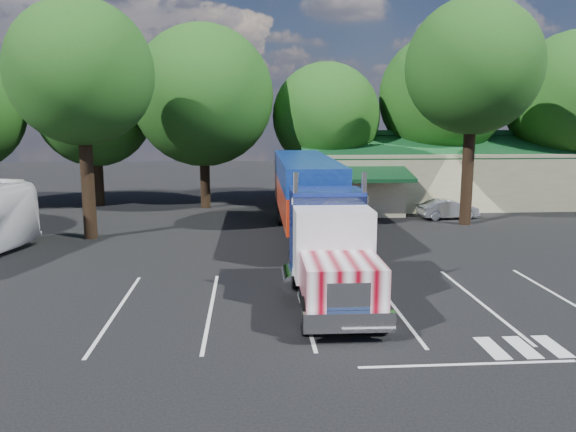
{
  "coord_description": "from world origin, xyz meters",
  "views": [
    {
      "loc": [
        -1.84,
        -24.77,
        6.56
      ],
      "look_at": [
        -0.02,
        0.94,
        2.0
      ],
      "focal_mm": 35.0,
      "sensor_mm": 36.0,
      "label": 1
    }
  ],
  "objects": [
    {
      "name": "tree_row_c",
      "position": [
        -5.0,
        16.2,
        8.04
      ],
      "size": [
        10.0,
        10.0,
        13.05
      ],
      "color": "black",
      "rests_on": "ground"
    },
    {
      "name": "bicycle",
      "position": [
        1.8,
        6.5,
        0.46
      ],
      "size": [
        0.7,
        1.78,
        0.92
      ],
      "primitive_type": "imported",
      "rotation": [
        0.0,
        0.0,
        0.05
      ],
      "color": "black",
      "rests_on": "ground"
    },
    {
      "name": "tree_row_d",
      "position": [
        4.0,
        17.5,
        6.58
      ],
      "size": [
        8.0,
        8.0,
        10.6
      ],
      "color": "black",
      "rests_on": "ground"
    },
    {
      "name": "silver_sedan",
      "position": [
        11.15,
        10.5,
        0.64
      ],
      "size": [
        4.02,
        1.82,
        1.28
      ],
      "primitive_type": "imported",
      "rotation": [
        0.0,
        0.0,
        1.69
      ],
      "color": "#B6BABF",
      "rests_on": "ground"
    },
    {
      "name": "tree_near_right",
      "position": [
        11.5,
        8.5,
        9.46
      ],
      "size": [
        8.0,
        8.0,
        13.5
      ],
      "color": "black",
      "rests_on": "ground"
    },
    {
      "name": "ground",
      "position": [
        0.0,
        0.0,
        0.0
      ],
      "size": [
        120.0,
        120.0,
        0.0
      ],
      "primitive_type": "plane",
      "color": "black",
      "rests_on": "ground"
    },
    {
      "name": "tree_row_e",
      "position": [
        13.0,
        18.0,
        8.09
      ],
      "size": [
        9.6,
        9.6,
        12.9
      ],
      "color": "black",
      "rests_on": "ground"
    },
    {
      "name": "woman",
      "position": [
        1.6,
        0.0,
        0.94
      ],
      "size": [
        0.7,
        0.81,
        1.89
      ],
      "primitive_type": "imported",
      "rotation": [
        0.0,
        0.0,
        2.01
      ],
      "color": "black",
      "rests_on": "ground"
    },
    {
      "name": "event_hall",
      "position": [
        13.74,
        17.81,
        2.21
      ],
      "size": [
        24.2,
        14.12,
        5.55
      ],
      "color": "beige",
      "rests_on": "ground"
    },
    {
      "name": "semi_truck",
      "position": [
        1.17,
        2.49,
        2.61
      ],
      "size": [
        3.63,
        22.06,
        4.61
      ],
      "rotation": [
        0.0,
        0.0,
        -0.01
      ],
      "color": "black",
      "rests_on": "ground"
    },
    {
      "name": "tree_row_b",
      "position": [
        -13.0,
        17.8,
        7.13
      ],
      "size": [
        8.4,
        8.4,
        11.35
      ],
      "color": "black",
      "rests_on": "ground"
    },
    {
      "name": "tree_near_left",
      "position": [
        -10.5,
        6.0,
        8.81
      ],
      "size": [
        7.6,
        7.6,
        12.65
      ],
      "color": "black",
      "rests_on": "ground"
    }
  ]
}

